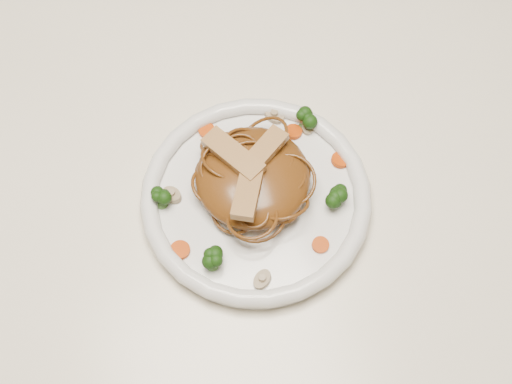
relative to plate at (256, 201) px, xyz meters
name	(u,v)px	position (x,y,z in m)	size (l,w,h in m)	color
ground	(230,345)	(-0.05, 0.04, -0.76)	(4.00, 4.00, 0.00)	#4F2C1B
table	(212,224)	(-0.05, 0.04, -0.11)	(1.20, 0.80, 0.75)	white
plate	(256,201)	(0.00, 0.00, 0.00)	(0.26, 0.26, 0.02)	white
noodle_mound	(253,177)	(0.00, 0.02, 0.03)	(0.13, 0.13, 0.04)	#603012
chicken_a	(262,153)	(0.02, 0.03, 0.05)	(0.07, 0.02, 0.01)	tan
chicken_b	(233,155)	(-0.01, 0.04, 0.05)	(0.08, 0.02, 0.01)	tan
chicken_c	(249,188)	(-0.01, -0.01, 0.05)	(0.08, 0.02, 0.01)	tan
broccoli_0	(305,119)	(0.09, 0.07, 0.02)	(0.03, 0.03, 0.03)	#1D420D
broccoli_1	(160,198)	(-0.10, 0.03, 0.02)	(0.03, 0.03, 0.03)	#1D420D
broccoli_2	(211,260)	(-0.07, -0.06, 0.03)	(0.03, 0.03, 0.03)	#1D420D
broccoli_3	(337,197)	(0.08, -0.04, 0.02)	(0.03, 0.03, 0.03)	#1D420D
carrot_0	(293,132)	(0.07, 0.06, 0.01)	(0.02, 0.02, 0.01)	#C23E07
carrot_1	(180,250)	(-0.10, -0.03, 0.01)	(0.02, 0.02, 0.01)	#C23E07
carrot_2	(340,160)	(0.11, 0.01, 0.01)	(0.02, 0.02, 0.01)	#C23E07
carrot_3	(207,131)	(-0.02, 0.10, 0.01)	(0.02, 0.02, 0.01)	#C23E07
carrot_4	(320,245)	(0.04, -0.08, 0.01)	(0.02, 0.02, 0.01)	#C23E07
mushroom_0	(262,280)	(-0.03, -0.09, 0.01)	(0.02, 0.02, 0.01)	tan
mushroom_1	(308,127)	(0.09, 0.06, 0.01)	(0.02, 0.02, 0.01)	tan
mushroom_2	(172,195)	(-0.09, 0.04, 0.01)	(0.02, 0.02, 0.01)	tan
mushroom_3	(274,115)	(0.06, 0.09, 0.01)	(0.03, 0.03, 0.01)	tan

